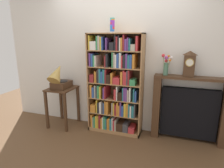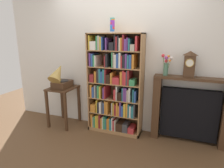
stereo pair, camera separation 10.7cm
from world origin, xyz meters
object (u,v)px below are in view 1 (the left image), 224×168
(side_table_left, at_px, (62,98))
(bookshelf, at_px, (115,88))
(flower_vase, at_px, (166,65))
(gramophone, at_px, (59,78))
(cup_stack, at_px, (112,25))
(fireplace_mantel, at_px, (189,110))
(mantel_clock, at_px, (189,64))

(side_table_left, bearing_deg, bookshelf, 5.11)
(side_table_left, xyz_separation_m, flower_vase, (1.87, 0.15, 0.72))
(gramophone, bearing_deg, cup_stack, 12.24)
(bookshelf, distance_m, fireplace_mantel, 1.29)
(gramophone, relative_size, flower_vase, 1.47)
(cup_stack, distance_m, flower_vase, 1.10)
(bookshelf, bearing_deg, side_table_left, -174.89)
(fireplace_mantel, xyz_separation_m, flower_vase, (-0.41, -0.02, 0.73))
(side_table_left, relative_size, fireplace_mantel, 0.65)
(gramophone, xyz_separation_m, mantel_clock, (2.22, 0.23, 0.33))
(side_table_left, relative_size, flower_vase, 2.18)
(fireplace_mantel, bearing_deg, mantel_clock, -162.24)
(gramophone, xyz_separation_m, fireplace_mantel, (2.28, 0.25, -0.43))
(side_table_left, height_order, fireplace_mantel, fireplace_mantel)
(mantel_clock, bearing_deg, gramophone, -174.14)
(flower_vase, bearing_deg, mantel_clock, 0.50)
(fireplace_mantel, bearing_deg, side_table_left, -175.55)
(gramophone, distance_m, fireplace_mantel, 2.34)
(fireplace_mantel, relative_size, flower_vase, 3.36)
(cup_stack, bearing_deg, side_table_left, -171.85)
(cup_stack, distance_m, gramophone, 1.35)
(side_table_left, height_order, gramophone, gramophone)
(cup_stack, relative_size, mantel_clock, 0.60)
(side_table_left, relative_size, mantel_clock, 1.90)
(gramophone, bearing_deg, side_table_left, 90.00)
(side_table_left, distance_m, fireplace_mantel, 2.29)
(bookshelf, height_order, side_table_left, bookshelf)
(fireplace_mantel, bearing_deg, cup_stack, -178.29)
(fireplace_mantel, bearing_deg, bookshelf, -176.09)
(gramophone, height_order, fireplace_mantel, gramophone)
(cup_stack, xyz_separation_m, mantel_clock, (1.25, 0.02, -0.59))
(side_table_left, distance_m, mantel_clock, 2.34)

